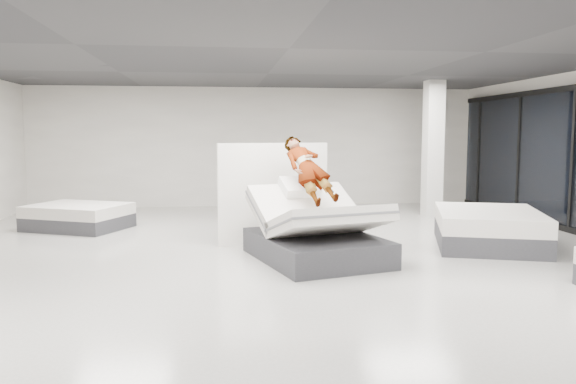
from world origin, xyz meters
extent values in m
plane|color=#B9B5AE|center=(0.00, 0.00, 0.00)|extent=(14.00, 14.00, 0.00)
plane|color=#27272A|center=(0.00, 0.00, 3.20)|extent=(14.00, 14.00, 0.00)
cube|color=silver|center=(0.00, 7.00, 1.60)|extent=(12.00, 0.04, 3.20)
cube|color=#333337|center=(0.46, 0.25, 0.19)|extent=(2.20, 2.59, 0.39)
cube|color=white|center=(0.34, 0.67, 0.76)|extent=(1.90, 1.50, 0.74)
cube|color=#5E5E63|center=(0.34, 0.67, 0.76)|extent=(1.90, 1.43, 0.56)
cube|color=white|center=(0.59, -0.23, 0.68)|extent=(1.91, 1.54, 0.57)
cube|color=#5E5E63|center=(0.59, -0.23, 0.68)|extent=(1.92, 1.50, 0.38)
cube|color=white|center=(0.29, 0.86, 1.09)|extent=(0.71, 0.61, 0.35)
imported|color=slate|center=(0.38, 0.54, 1.26)|extent=(0.88, 1.36, 1.46)
cube|color=black|center=(0.68, 0.26, 1.09)|extent=(0.09, 0.15, 0.08)
cube|color=silver|center=(-0.08, 1.60, 0.90)|extent=(1.97, 0.39, 1.80)
cube|color=#333337|center=(3.65, 0.96, 0.17)|extent=(2.35, 2.70, 0.34)
cube|color=white|center=(3.65, 0.96, 0.48)|extent=(2.35, 2.70, 0.28)
cube|color=#333337|center=(-3.93, 3.66, 0.14)|extent=(2.27, 2.04, 0.28)
cube|color=white|center=(-3.93, 3.66, 0.39)|extent=(2.27, 2.04, 0.23)
cube|color=silver|center=(4.00, 4.50, 1.60)|extent=(0.40, 0.40, 3.20)
cube|color=black|center=(5.90, 2.00, 1.45)|extent=(0.09, 0.08, 2.80)
cube|color=black|center=(5.90, 4.00, 1.45)|extent=(0.09, 0.08, 2.80)
cube|color=black|center=(5.90, 6.00, 1.45)|extent=(0.09, 0.08, 2.80)
camera|label=1|loc=(-1.05, -8.25, 1.97)|focal=35.00mm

